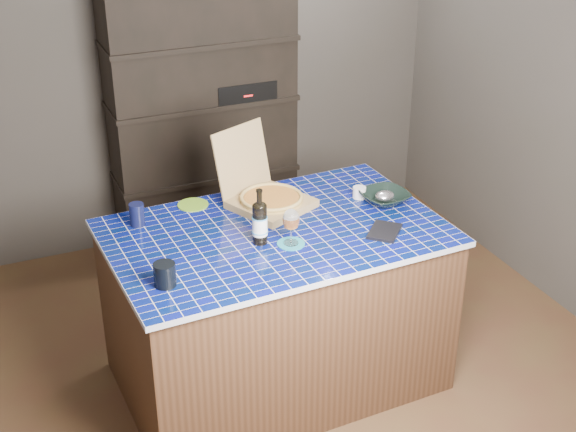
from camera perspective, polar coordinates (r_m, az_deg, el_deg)
name	(u,v)px	position (r m, az deg, el deg)	size (l,w,h in m)	color
room	(296,155)	(3.91, 0.57, 4.33)	(3.50, 3.50, 3.50)	brown
shelving_unit	(203,121)	(5.37, -6.05, 6.74)	(1.20, 0.41, 1.80)	black
kitchen_island	(276,307)	(4.18, -0.83, -6.45)	(1.68, 1.11, 0.90)	#4C2F1D
pizza_box	(268,196)	(4.17, -1.42, 1.40)	(0.50, 0.54, 0.39)	#99794F
mead_bottle	(260,222)	(3.79, -2.02, -0.44)	(0.08, 0.08, 0.28)	black
teal_trivet	(291,244)	(3.83, 0.21, -1.98)	(0.13, 0.13, 0.01)	teal
wine_glass	(291,220)	(3.77, 0.22, -0.31)	(0.08, 0.08, 0.18)	white
tumbler	(165,275)	(3.52, -8.75, -4.14)	(0.10, 0.10, 0.11)	black
dvd_case	(385,231)	(3.95, 6.89, -1.09)	(0.14, 0.19, 0.02)	black
bowl	(385,197)	(4.24, 6.89, 1.32)	(0.25, 0.25, 0.06)	black
foil_contents	(385,196)	(4.24, 6.90, 1.44)	(0.11, 0.09, 0.05)	silver
white_jar	(359,192)	(4.29, 5.09, 1.68)	(0.07, 0.07, 0.06)	white
navy_cup	(137,215)	(4.04, -10.69, 0.10)	(0.07, 0.07, 0.12)	black
green_trivet	(193,205)	(4.23, -6.77, 0.81)	(0.16, 0.16, 0.01)	#679C21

